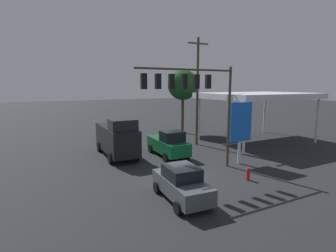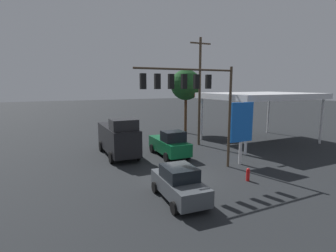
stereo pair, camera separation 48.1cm
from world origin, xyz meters
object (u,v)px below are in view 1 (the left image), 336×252
at_px(traffic_signal_assembly, 193,90).
at_px(sedan_waiting, 181,183).
at_px(pickup_parked, 169,144).
at_px(delivery_truck, 117,138).
at_px(price_sign, 240,124).
at_px(fire_hydrant, 248,174).
at_px(utility_pole, 197,90).
at_px(street_tree, 183,85).

relative_size(traffic_signal_assembly, sedan_waiting, 1.72).
relative_size(pickup_parked, delivery_truck, 0.77).
bearing_deg(delivery_truck, price_sign, 51.38).
bearing_deg(sedan_waiting, fire_hydrant, 99.35).
distance_m(traffic_signal_assembly, fire_hydrant, 6.87).
bearing_deg(traffic_signal_assembly, price_sign, -178.98).
relative_size(utility_pole, fire_hydrant, 12.68).
bearing_deg(utility_pole, delivery_truck, 4.23).
distance_m(utility_pole, sedan_waiting, 14.84).
distance_m(sedan_waiting, fire_hydrant, 5.59).
bearing_deg(street_tree, fire_hydrant, 73.65).
bearing_deg(sedan_waiting, traffic_signal_assembly, 144.24).
distance_m(price_sign, street_tree, 14.84).
height_order(delivery_truck, fire_hydrant, delivery_truck).
height_order(traffic_signal_assembly, street_tree, street_tree).
height_order(utility_pole, delivery_truck, utility_pole).
bearing_deg(pickup_parked, utility_pole, 121.64).
bearing_deg(street_tree, utility_pole, 71.89).
height_order(delivery_truck, street_tree, street_tree).
bearing_deg(fire_hydrant, price_sign, -123.27).
bearing_deg(fire_hydrant, sedan_waiting, 5.83).
height_order(sedan_waiting, fire_hydrant, sedan_waiting).
xyz_separation_m(street_tree, fire_hydrant, (5.10, 17.40, -5.91)).
xyz_separation_m(utility_pole, fire_hydrant, (2.89, 10.62, -5.43)).
bearing_deg(delivery_truck, utility_pole, 95.21).
relative_size(price_sign, pickup_parked, 0.95).
relative_size(price_sign, fire_hydrant, 5.70).
bearing_deg(street_tree, pickup_parked, 53.52).
relative_size(utility_pole, delivery_truck, 1.63).
xyz_separation_m(pickup_parked, delivery_truck, (4.11, -2.12, 0.58)).
relative_size(pickup_parked, street_tree, 0.63).
height_order(utility_pole, pickup_parked, utility_pole).
bearing_deg(pickup_parked, delivery_truck, -115.50).
distance_m(price_sign, sedan_waiting, 8.83).
xyz_separation_m(pickup_parked, sedan_waiting, (3.57, 8.40, -0.16)).
distance_m(delivery_truck, sedan_waiting, 10.56).
relative_size(price_sign, street_tree, 0.60).
distance_m(utility_pole, price_sign, 7.90).
relative_size(utility_pole, sedan_waiting, 2.48).
height_order(pickup_parked, street_tree, street_tree).
height_order(street_tree, fire_hydrant, street_tree).
height_order(traffic_signal_assembly, pickup_parked, traffic_signal_assembly).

